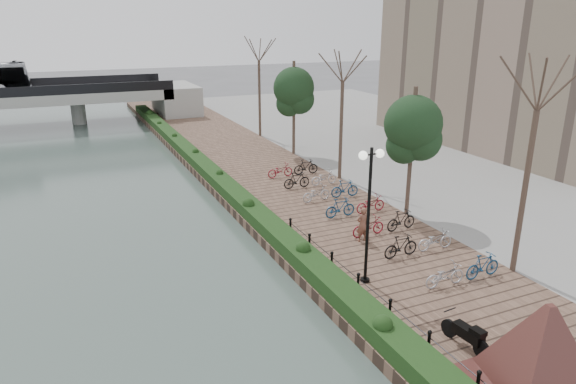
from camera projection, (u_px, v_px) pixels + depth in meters
ground at (369, 360)px, 15.85m from camera, size 220.00×220.00×0.00m
promenade at (273, 183)px, 32.48m from camera, size 8.00×75.00×0.50m
inland_pavement at (468, 157)px, 38.68m from camera, size 24.00×75.00×0.50m
hedge at (209, 171)px, 33.16m from camera, size 1.10×56.00×0.60m
chain_fence at (373, 296)px, 17.86m from camera, size 0.10×14.10×0.70m
granite_monument at (544, 347)px, 13.51m from camera, size 4.73×4.73×2.55m
lamppost at (370, 188)px, 18.47m from camera, size 1.02×0.32×5.24m
motorcycle at (465, 333)px, 15.52m from camera, size 0.64×1.60×0.98m
pedestrian at (362, 225)px, 22.98m from camera, size 0.60×0.40×1.61m
bicycle_parking at (356, 206)px, 26.26m from camera, size 2.40×17.32×1.00m
street_trees at (370, 139)px, 28.78m from camera, size 3.20×37.12×6.80m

